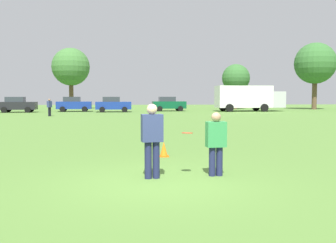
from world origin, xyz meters
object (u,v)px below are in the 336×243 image
traffic_cone (164,150)px  parked_car_mid_left (74,104)px  player_defender (216,141)px  parked_car_center (113,104)px  frisbee (187,133)px  box_truck (248,97)px  player_thrower (152,137)px  parked_car_near_left (17,104)px  parked_car_mid_right (169,104)px  bystander_sideline_watcher (49,106)px

traffic_cone → parked_car_mid_left: parked_car_mid_left is taller
parked_car_mid_left → traffic_cone: bearing=-76.5°
player_defender → parked_car_center: 36.83m
frisbee → box_truck: (12.83, 37.07, 0.70)m
box_truck → player_thrower: bearing=-110.2°
box_truck → parked_car_near_left: bearing=-178.8°
parked_car_center → parked_car_mid_right: same height
box_truck → bystander_sideline_watcher: size_ratio=5.17×
parked_car_near_left → parked_car_mid_right: 18.14m
frisbee → player_thrower: bearing=-166.4°
box_truck → frisbee: bearing=-109.1°
player_defender → parked_car_center: (-4.61, 36.54, 0.05)m
player_thrower → box_truck: box_truck is taller
parked_car_center → parked_car_mid_right: 7.26m
bystander_sideline_watcher → traffic_cone: bearing=-69.9°
frisbee → parked_car_mid_right: 38.87m
box_truck → bystander_sideline_watcher: (-22.21, -9.41, -0.81)m
parked_car_near_left → parked_car_mid_left: size_ratio=1.00×
parked_car_mid_left → parked_car_center: bearing=-19.6°
parked_car_center → parked_car_mid_right: size_ratio=1.00×
player_thrower → parked_car_mid_left: (-7.92, 38.43, -0.07)m
parked_car_mid_right → bystander_sideline_watcher: (-12.36, -11.10, 0.02)m
parked_car_mid_right → frisbee: bearing=-94.4°
frisbee → bystander_sideline_watcher: bystander_sideline_watcher is taller
parked_car_mid_right → box_truck: box_truck is taller
frisbee → parked_car_near_left: bearing=112.4°
parked_car_near_left → parked_car_center: 11.11m
player_defender → parked_car_near_left: bearing=113.3°
player_defender → parked_car_center: parked_car_center is taller
box_truck → bystander_sideline_watcher: bearing=-157.0°
traffic_cone → parked_car_center: (-3.57, 33.52, 0.69)m
parked_car_near_left → parked_car_mid_left: 6.47m
traffic_cone → parked_car_center: 33.71m
frisbee → parked_car_center: bearing=96.1°
player_defender → parked_car_mid_right: 38.88m
player_thrower → traffic_cone: size_ratio=3.68×
traffic_cone → parked_car_mid_right: bearing=84.7°
parked_car_center → box_truck: 16.77m
traffic_cone → box_truck: box_truck is taller
player_defender → frisbee: (-0.70, 0.05, 0.18)m
player_defender → parked_car_near_left: parked_car_near_left is taller
frisbee → parked_car_near_left: size_ratio=0.06×
player_defender → parked_car_mid_left: parked_car_mid_left is taller
frisbee → parked_car_near_left: (-15.03, 36.51, -0.13)m
parked_car_mid_right → bystander_sideline_watcher: bearing=-138.1°
traffic_cone → parked_car_near_left: (-14.68, 33.54, 0.69)m
box_truck → parked_car_center: bearing=-178.0°
frisbee → traffic_cone: 3.10m
frisbee → box_truck: size_ratio=0.03×
player_thrower → bystander_sideline_watcher: 29.14m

